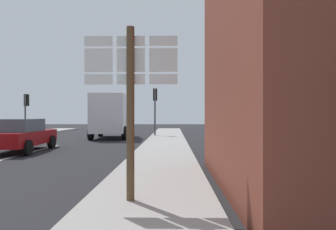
# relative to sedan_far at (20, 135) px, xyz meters

# --- Properties ---
(ground_plane) EXTENTS (80.00, 80.00, 0.00)m
(ground_plane) POSITION_rel_sedan_far_xyz_m (0.56, 0.90, -0.76)
(ground_plane) COLOR #232326
(sidewalk_right) EXTENTS (2.41, 44.00, 0.14)m
(sidewalk_right) POSITION_rel_sedan_far_xyz_m (6.40, -1.10, -0.69)
(sidewalk_right) COLOR #9E9B96
(sidewalk_right) RESTS_ON ground
(sedan_far) EXTENTS (2.09, 4.26, 1.47)m
(sedan_far) POSITION_rel_sedan_far_xyz_m (0.00, 0.00, 0.00)
(sedan_far) COLOR maroon
(sedan_far) RESTS_ON ground
(delivery_truck) EXTENTS (2.68, 5.10, 3.05)m
(delivery_truck) POSITION_rel_sedan_far_xyz_m (2.44, 7.92, 0.89)
(delivery_truck) COLOR silver
(delivery_truck) RESTS_ON ground
(route_sign_post) EXTENTS (1.66, 0.14, 3.20)m
(route_sign_post) POSITION_rel_sedan_far_xyz_m (6.05, -8.01, 1.24)
(route_sign_post) COLOR brown
(route_sign_post) RESTS_ON ground
(traffic_light_far_right) EXTENTS (0.30, 0.49, 3.62)m
(traffic_light_far_right) POSITION_rel_sedan_far_xyz_m (5.49, 9.10, 1.92)
(traffic_light_far_right) COLOR #47474C
(traffic_light_far_right) RESTS_ON ground
(traffic_light_far_left) EXTENTS (0.30, 0.49, 3.23)m
(traffic_light_far_left) POSITION_rel_sedan_far_xyz_m (-4.36, 9.44, 1.63)
(traffic_light_far_left) COLOR #47474C
(traffic_light_far_left) RESTS_ON ground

